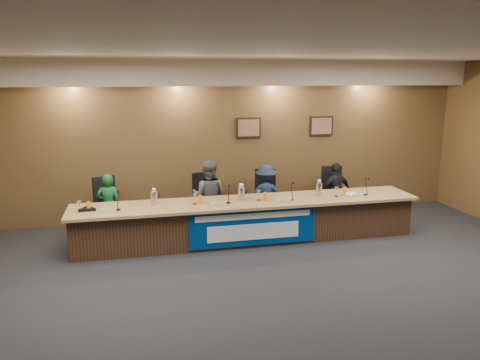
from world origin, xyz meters
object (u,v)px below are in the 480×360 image
at_px(panelist_c, 266,196).
at_px(office_chair_a, 109,210).
at_px(carafe_left, 154,198).
at_px(panelist_d, 336,192).
at_px(carafe_mid, 241,194).
at_px(banner, 254,227).
at_px(dais_body, 248,222).
at_px(panelist_b, 209,196).
at_px(office_chair_d, 334,197).
at_px(panelist_a, 109,206).
at_px(office_chair_b, 208,204).
at_px(office_chair_c, 265,201).
at_px(carafe_right, 319,189).
at_px(speakerphone, 88,209).

relative_size(panelist_c, office_chair_a, 2.54).
bearing_deg(panelist_c, carafe_left, 31.13).
height_order(panelist_d, carafe_mid, panelist_d).
xyz_separation_m(banner, panelist_c, (0.56, 1.16, 0.23)).
relative_size(dais_body, carafe_left, 25.00).
bearing_deg(carafe_mid, panelist_b, 121.58).
height_order(dais_body, carafe_mid, carafe_mid).
relative_size(banner, office_chair_d, 4.58).
relative_size(office_chair_a, carafe_left, 2.00).
distance_m(panelist_a, panelist_b, 1.84).
relative_size(banner, panelist_c, 1.80).
distance_m(banner, office_chair_d, 2.38).
bearing_deg(office_chair_b, office_chair_a, 157.90).
relative_size(banner, panelist_d, 1.83).
bearing_deg(panelist_c, office_chair_b, 7.87).
height_order(office_chair_b, office_chair_c, same).
xyz_separation_m(panelist_c, carafe_right, (0.77, -0.77, 0.27)).
bearing_deg(office_chair_d, panelist_c, -167.12).
height_order(office_chair_c, carafe_right, carafe_right).
distance_m(office_chair_a, carafe_mid, 2.47).
xyz_separation_m(panelist_b, carafe_mid, (0.45, -0.74, 0.20)).
distance_m(dais_body, panelist_b, 0.99).
height_order(dais_body, carafe_right, carafe_right).
xyz_separation_m(panelist_a, carafe_left, (0.78, -0.72, 0.28)).
bearing_deg(panelist_d, speakerphone, -2.21).
bearing_deg(carafe_left, speakerphone, -175.78).
xyz_separation_m(panelist_b, panelist_d, (2.59, 0.00, -0.07)).
bearing_deg(office_chair_c, carafe_left, -142.21).
xyz_separation_m(panelist_b, speakerphone, (-2.13, -0.80, 0.10)).
distance_m(banner, carafe_mid, 0.66).
relative_size(dais_body, panelist_a, 5.06).
height_order(panelist_b, office_chair_b, panelist_b).
bearing_deg(speakerphone, panelist_a, 69.86).
relative_size(office_chair_d, carafe_mid, 2.01).
bearing_deg(panelist_d, office_chair_c, -15.70).
bearing_deg(carafe_left, office_chair_a, 133.81).
height_order(carafe_right, speakerphone, carafe_right).
relative_size(dais_body, speakerphone, 18.75).
bearing_deg(carafe_right, carafe_left, 179.00).
bearing_deg(carafe_mid, banner, -74.33).
xyz_separation_m(dais_body, banner, (0.00, -0.41, 0.03)).
relative_size(carafe_right, speakerphone, 0.80).
distance_m(panelist_b, panelist_c, 1.13).
bearing_deg(office_chair_b, carafe_left, -164.31).
height_order(dais_body, panelist_d, panelist_d).
bearing_deg(banner, panelist_b, 116.25).
relative_size(dais_body, carafe_mid, 25.10).
xyz_separation_m(dais_body, panelist_c, (0.56, 0.74, 0.26)).
xyz_separation_m(banner, carafe_right, (1.33, 0.39, 0.50)).
bearing_deg(office_chair_a, dais_body, -41.70).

